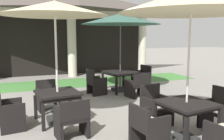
{
  "coord_description": "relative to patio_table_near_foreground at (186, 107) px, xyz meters",
  "views": [
    {
      "loc": [
        -2.23,
        -4.7,
        2.04
      ],
      "look_at": [
        0.12,
        1.69,
        1.06
      ],
      "focal_mm": 38.37,
      "sensor_mm": 36.0,
      "label": 1
    }
  ],
  "objects": [
    {
      "name": "patio_chair_mid_left_south",
      "position": [
        -2.11,
        0.82,
        -0.26
      ],
      "size": [
        0.68,
        0.59,
        0.81
      ],
      "rotation": [
        0.0,
        0.0,
        0.13
      ],
      "color": "black",
      "rests_on": "ground"
    },
    {
      "name": "patio_chair_near_foreground_east",
      "position": [
        0.94,
        0.14,
        -0.23
      ],
      "size": [
        0.58,
        0.69,
        0.93
      ],
      "rotation": [
        0.0,
        0.0,
        -4.57
      ],
      "color": "black",
      "rests_on": "ground"
    },
    {
      "name": "lawn_strip",
      "position": [
        -0.71,
        6.43,
        -0.65
      ],
      "size": [
        10.8,
        2.04,
        0.01
      ],
      "primitive_type": "cube",
      "color": "#47843D",
      "rests_on": "ground"
    },
    {
      "name": "patio_table_mid_right",
      "position": [
        0.35,
        4.31,
        -0.0
      ],
      "size": [
        1.21,
        1.21,
        0.74
      ],
      "rotation": [
        0.0,
        0.0,
        0.21
      ],
      "color": "black",
      "rests_on": "ground"
    },
    {
      "name": "patio_table_mid_left",
      "position": [
        -2.25,
        1.87,
        -0.03
      ],
      "size": [
        1.07,
        1.07,
        0.73
      ],
      "rotation": [
        0.0,
        0.0,
        0.13
      ],
      "color": "black",
      "rests_on": "ground"
    },
    {
      "name": "patio_umbrella_mid_right",
      "position": [
        0.35,
        4.31,
        1.95
      ],
      "size": [
        2.85,
        2.85,
        2.88
      ],
      "color": "#2D2D2D",
      "rests_on": "ground"
    },
    {
      "name": "patio_umbrella_mid_left",
      "position": [
        -2.25,
        1.87,
        1.96
      ],
      "size": [
        2.45,
        2.45,
        2.88
      ],
      "color": "#2D2D2D",
      "rests_on": "ground"
    },
    {
      "name": "patio_chair_near_foreground_west",
      "position": [
        -0.93,
        -0.13,
        -0.24
      ],
      "size": [
        0.58,
        0.68,
        0.82
      ],
      "rotation": [
        0.0,
        0.0,
        -1.43
      ],
      "color": "black",
      "rests_on": "ground"
    },
    {
      "name": "patio_chair_mid_left_west",
      "position": [
        -3.3,
        1.73,
        -0.25
      ],
      "size": [
        0.59,
        0.66,
        0.86
      ],
      "rotation": [
        0.0,
        0.0,
        -1.44
      ],
      "color": "black",
      "rests_on": "ground"
    },
    {
      "name": "patio_chair_mid_right_west",
      "position": [
        -0.66,
        4.1,
        -0.26
      ],
      "size": [
        0.64,
        0.64,
        0.9
      ],
      "rotation": [
        0.0,
        0.0,
        -1.36
      ],
      "color": "black",
      "rests_on": "ground"
    },
    {
      "name": "patio_umbrella_near_foreground",
      "position": [
        0.0,
        0.0,
        2.01
      ],
      "size": [
        2.73,
        2.73,
        2.96
      ],
      "color": "#2D2D2D",
      "rests_on": "ground"
    },
    {
      "name": "patio_table_near_foreground",
      "position": [
        0.0,
        0.0,
        0.0
      ],
      "size": [
        1.07,
        1.07,
        0.75
      ],
      "rotation": [
        0.0,
        0.0,
        0.14
      ],
      "color": "black",
      "rests_on": "ground"
    },
    {
      "name": "ground_plane",
      "position": [
        -0.71,
        0.95,
        -0.65
      ],
      "size": [
        60.0,
        60.0,
        0.0
      ],
      "primitive_type": "plane",
      "color": "gray"
    },
    {
      "name": "patio_chair_mid_right_south",
      "position": [
        0.56,
        3.31,
        -0.27
      ],
      "size": [
        0.74,
        0.68,
        0.81
      ],
      "rotation": [
        0.0,
        0.0,
        0.21
      ],
      "color": "black",
      "rests_on": "ground"
    },
    {
      "name": "patio_chair_near_foreground_north",
      "position": [
        -0.14,
        0.93,
        -0.25
      ],
      "size": [
        0.64,
        0.65,
        0.9
      ],
      "rotation": [
        0.0,
        0.0,
        -3.0
      ],
      "color": "black",
      "rests_on": "ground"
    },
    {
      "name": "background_pavilion",
      "position": [
        -0.71,
        8.18,
        2.71
      ],
      "size": [
        9.0,
        3.09,
        4.27
      ],
      "color": "beige",
      "rests_on": "ground"
    },
    {
      "name": "patio_chair_mid_left_north",
      "position": [
        -2.39,
        2.92,
        -0.27
      ],
      "size": [
        0.63,
        0.59,
        0.81
      ],
      "rotation": [
        0.0,
        0.0,
        -3.01
      ],
      "color": "black",
      "rests_on": "ground"
    },
    {
      "name": "patio_chair_mid_right_east",
      "position": [
        1.35,
        4.52,
        -0.24
      ],
      "size": [
        0.63,
        0.72,
        0.89
      ],
      "rotation": [
        0.0,
        0.0,
        -4.51
      ],
      "color": "black",
      "rests_on": "ground"
    }
  ]
}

